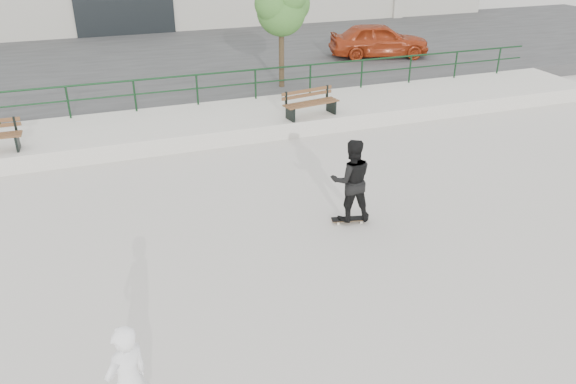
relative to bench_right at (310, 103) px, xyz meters
name	(u,v)px	position (x,y,z in m)	size (l,w,h in m)	color
ground	(274,323)	(-4.06, -8.46, -0.91)	(120.00, 120.00, 0.00)	#B5B2A6
ledge	(176,128)	(-4.06, 1.04, -0.66)	(30.00, 3.00, 0.50)	beige
parking_strip	(142,65)	(-4.06, 9.54, -0.66)	(60.00, 14.00, 0.50)	#353535
railing	(166,85)	(-4.06, 2.34, 0.33)	(28.00, 0.06, 1.03)	#123319
bench_right	(310,103)	(0.00, 0.00, 0.00)	(1.86, 0.83, 0.83)	brown
tree	(282,5)	(0.31, 3.49, 2.43)	(2.14, 1.90, 3.80)	#4C3B26
red_car	(379,40)	(5.88, 6.54, 0.32)	(1.73, 4.29, 1.46)	#9B3113
skateboard	(349,219)	(-1.37, -5.76, -0.84)	(0.81, 0.37, 0.09)	black
standing_skater	(351,180)	(-1.37, -5.76, 0.12)	(0.91, 0.71, 1.87)	black
seated_skater	(128,382)	(-6.47, -9.91, -0.05)	(0.63, 0.41, 1.72)	white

